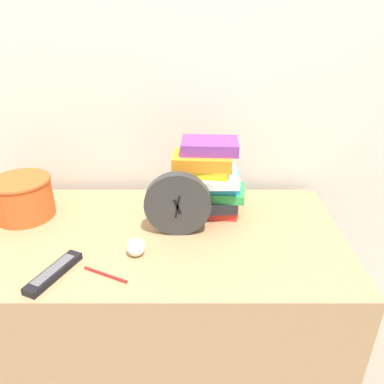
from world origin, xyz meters
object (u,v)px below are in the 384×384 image
desk_clock (177,204)px  book_stack (206,181)px  tv_remote (53,273)px  basket (22,197)px  crumpled_paper_ball (135,247)px  pen (105,275)px

desk_clock → book_stack: book_stack is taller
tv_remote → basket: bearing=122.1°
desk_clock → basket: desk_clock is taller
tv_remote → crumpled_paper_ball: 0.23m
desk_clock → tv_remote: bearing=-147.3°
basket → pen: 0.48m
desk_clock → pen: desk_clock is taller
basket → tv_remote: (0.21, -0.33, -0.07)m
desk_clock → tv_remote: 0.41m
crumpled_paper_ball → pen: bearing=-126.9°
desk_clock → pen: bearing=-131.9°
pen → desk_clock: bearing=48.1°
basket → pen: (0.35, -0.33, -0.07)m
desk_clock → basket: bearing=168.2°
basket → tv_remote: basket is taller
basket → desk_clock: bearing=-11.8°
crumpled_paper_ball → pen: crumpled_paper_ball is taller
pen → crumpled_paper_ball: bearing=53.1°
basket → crumpled_paper_ball: size_ratio=3.73×
basket → tv_remote: 0.39m
tv_remote → crumpled_paper_ball: bearing=24.1°
desk_clock → basket: size_ratio=1.03×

